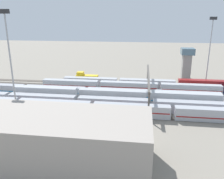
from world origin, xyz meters
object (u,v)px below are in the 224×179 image
Objects in this scene: train_on_track_2 at (154,87)px; train_on_track_0 at (86,78)px; train_on_track_6 at (113,104)px; maintenance_shed at (54,140)px; train_on_track_7 at (92,108)px; train_on_track_5 at (148,98)px; train_on_track_1 at (143,84)px; light_mast_1 at (9,52)px; signal_gantry at (148,78)px; train_on_track_4 at (118,94)px; light_mast_0 at (210,44)px; control_tower at (187,61)px.

train_on_track_0 is (29.81, -10.00, 0.08)m from train_on_track_2.
train_on_track_6 is 31.70m from maintenance_shed.
train_on_track_7 is 19.82m from train_on_track_5.
maintenance_shed reaches higher than train_on_track_2.
train_on_track_7 and train_on_track_6 have the same top height.
train_on_track_1 reaches higher than train_on_track_7.
light_mast_1 is 46.56m from signal_gantry.
light_mast_1 reaches higher than train_on_track_0.
train_on_track_5 is (-10.57, 5.00, 0.62)m from train_on_track_4.
train_on_track_7 is at bearing 66.45° from train_on_track_4.
train_on_track_0 is 0.26× the size of maintenance_shed.
train_on_track_6 is 3.00× the size of signal_gantry.
light_mast_0 is at bearing -138.25° from train_on_track_7.
train_on_track_4 is 11.71m from train_on_track_5.
maintenance_shed is at bearing 65.85° from signal_gantry.
light_mast_0 is (-35.81, -22.80, 16.30)m from train_on_track_4.
train_on_track_2 is at bearing -127.96° from train_on_track_7.
train_on_track_1 is (1.75, -20.00, -0.50)m from train_on_track_5.
light_mast_1 is 79.70m from control_tower.
train_on_track_6 is 34.61m from light_mast_1.
control_tower is (-29.63, -44.56, 6.55)m from train_on_track_6.
train_on_track_0 is 55.14m from light_mast_0.
light_mast_0 is at bearing -137.97° from train_on_track_6.
train_on_track_6 is (-5.96, -5.00, 0.01)m from train_on_track_7.
train_on_track_2 is 9.06× the size of train_on_track_0.
train_on_track_7 is at bearing 62.90° from train_on_track_1.
control_tower reaches higher than maintenance_shed.
maintenance_shed is (21.68, 50.47, 3.13)m from train_on_track_2.
light_mast_0 is at bearing -147.52° from train_on_track_4.
train_on_track_7 is 1.44× the size of train_on_track_1.
train_on_track_5 is 40.45m from maintenance_shed.
train_on_track_0 reaches higher than train_on_track_6.
light_mast_0 reaches higher than train_on_track_1.
control_tower is at bearing -125.69° from train_on_track_7.
train_on_track_0 is at bearing -73.60° from train_on_track_7.
control_tower reaches higher than train_on_track_7.
control_tower is (6.75, -11.76, -9.73)m from light_mast_0.
light_mast_1 reaches higher than train_on_track_7.
light_mast_0 reaches higher than control_tower.
maintenance_shed is at bearing 133.32° from light_mast_1.
train_on_track_1 is (-15.35, -30.00, 0.11)m from train_on_track_7.
light_mast_1 is at bearing -46.68° from maintenance_shed.
train_on_track_7 is at bearing 30.31° from train_on_track_5.
train_on_track_2 is at bearing 29.26° from light_mast_0.
control_tower reaches higher than train_on_track_6.
train_on_track_6 is at bearing -140.02° from train_on_track_7.
train_on_track_6 is 12.23m from train_on_track_5.
train_on_track_4 is 10.02m from train_on_track_6.
train_on_track_0 is at bearing -49.90° from train_on_track_4.
train_on_track_7 is at bearing -94.89° from maintenance_shed.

